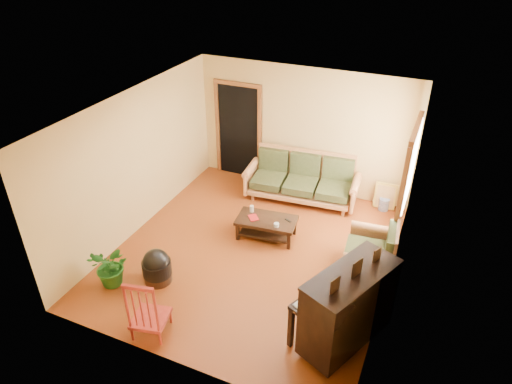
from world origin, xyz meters
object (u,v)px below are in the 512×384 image
at_px(sofa, 301,179).
at_px(ceramic_crock, 384,204).
at_px(piano, 348,309).
at_px(coffee_table, 266,228).
at_px(potted_plant, 111,267).
at_px(footstool, 157,270).
at_px(armchair, 369,248).
at_px(red_chair, 148,305).

relative_size(sofa, ceramic_crock, 8.89).
height_order(piano, ceramic_crock, piano).
xyz_separation_m(coffee_table, potted_plant, (-1.72, -2.13, 0.16)).
height_order(coffee_table, footstool, footstool).
bearing_deg(sofa, armchair, -50.34).
distance_m(footstool, ceramic_crock, 4.59).
bearing_deg(red_chair, ceramic_crock, 48.93).
bearing_deg(sofa, footstool, -117.08).
bearing_deg(potted_plant, sofa, 62.59).
distance_m(sofa, red_chair, 4.24).
xyz_separation_m(piano, footstool, (-3.02, 0.02, -0.39)).
relative_size(coffee_table, armchair, 1.12).
xyz_separation_m(armchair, piano, (0.03, -1.58, 0.14)).
distance_m(armchair, ceramic_crock, 2.01).
xyz_separation_m(coffee_table, footstool, (-1.13, -1.78, 0.03)).
distance_m(armchair, piano, 1.58).
distance_m(armchair, potted_plant, 4.06).
relative_size(coffee_table, potted_plant, 1.51).
bearing_deg(piano, ceramic_crock, 115.40).
height_order(footstool, potted_plant, potted_plant).
height_order(sofa, footstool, sofa).
xyz_separation_m(coffee_table, armchair, (1.86, -0.22, 0.28)).
bearing_deg(footstool, red_chair, -60.47).
distance_m(footstool, potted_plant, 0.70).
distance_m(piano, footstool, 3.05).
xyz_separation_m(footstool, potted_plant, (-0.59, -0.35, 0.13)).
xyz_separation_m(footstool, red_chair, (0.52, -0.91, 0.28)).
height_order(armchair, piano, piano).
bearing_deg(red_chair, coffee_table, 64.41).
bearing_deg(footstool, sofa, 68.49).
xyz_separation_m(sofa, footstool, (-1.28, -3.25, -0.26)).
bearing_deg(armchair, red_chair, -140.39).
xyz_separation_m(footstool, ceramic_crock, (2.92, 3.54, -0.09)).
distance_m(piano, red_chair, 2.66).
relative_size(footstool, potted_plant, 0.65).
bearing_deg(ceramic_crock, armchair, -87.96).
xyz_separation_m(armchair, ceramic_crock, (-0.07, 1.98, -0.34)).
height_order(armchair, ceramic_crock, armchair).
bearing_deg(coffee_table, ceramic_crock, 44.58).
bearing_deg(potted_plant, piano, 5.25).
bearing_deg(armchair, footstool, -157.85).
xyz_separation_m(piano, ceramic_crock, (-0.10, 3.56, -0.48)).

